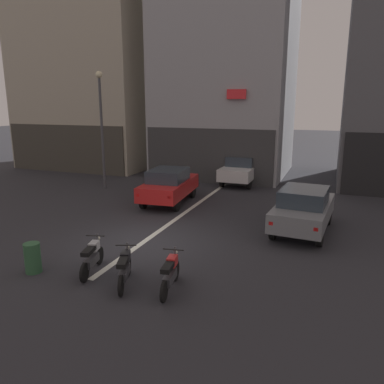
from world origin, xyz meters
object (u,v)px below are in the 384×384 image
car_red_crossing_near (169,185)px  motorcycle_silver_row_leftmost (92,257)px  motorcycle_black_row_left_mid (125,268)px  motorcycle_red_row_centre (170,273)px  car_grey_parked_kerbside (304,208)px  car_white_down_street (242,169)px  street_lamp (101,118)px  trash_bin (33,258)px

car_red_crossing_near → motorcycle_silver_row_leftmost: bearing=-81.8°
motorcycle_black_row_left_mid → motorcycle_red_row_centre: size_ratio=0.95×
motorcycle_silver_row_leftmost → car_red_crossing_near: bearing=98.2°
car_grey_parked_kerbside → car_white_down_street: bearing=118.5°
car_red_crossing_near → car_grey_parked_kerbside: size_ratio=1.00×
car_red_crossing_near → street_lamp: 5.78m
car_red_crossing_near → motorcycle_red_row_centre: size_ratio=2.55×
street_lamp → motorcycle_silver_row_leftmost: street_lamp is taller
car_grey_parked_kerbside → car_white_down_street: size_ratio=1.02×
car_red_crossing_near → motorcycle_black_row_left_mid: bearing=-73.7°
car_grey_parked_kerbside → motorcycle_silver_row_leftmost: size_ratio=2.59×
car_grey_parked_kerbside → motorcycle_red_row_centre: bearing=-115.1°
car_red_crossing_near → motorcycle_red_row_centre: (3.54, -7.78, -0.43)m
car_white_down_street → car_red_crossing_near: bearing=-110.8°
motorcycle_red_row_centre → trash_bin: size_ratio=1.95×
street_lamp → trash_bin: bearing=-66.8°
car_red_crossing_near → trash_bin: size_ratio=4.99×
car_red_crossing_near → motorcycle_silver_row_leftmost: car_red_crossing_near is taller
car_white_down_street → motorcycle_silver_row_leftmost: car_white_down_street is taller
car_grey_parked_kerbside → trash_bin: size_ratio=4.97×
car_red_crossing_near → car_grey_parked_kerbside: bearing=-17.6°
street_lamp → motorcycle_silver_row_leftmost: size_ratio=3.83×
motorcycle_black_row_left_mid → car_white_down_street: bearing=90.8°
car_red_crossing_near → trash_bin: car_red_crossing_near is taller
car_red_crossing_near → motorcycle_red_row_centre: car_red_crossing_near is taller
street_lamp → motorcycle_black_row_left_mid: (6.99, -9.58, -3.39)m
motorcycle_silver_row_leftmost → motorcycle_red_row_centre: (2.45, -0.16, 0.00)m
motorcycle_silver_row_leftmost → trash_bin: bearing=-159.1°
car_white_down_street → trash_bin: car_white_down_street is taller
car_white_down_street → street_lamp: (-6.81, -3.95, 2.96)m
car_grey_parked_kerbside → street_lamp: (-10.93, 3.64, 2.96)m
street_lamp → trash_bin: size_ratio=7.35×
motorcycle_black_row_left_mid → trash_bin: bearing=-174.2°
motorcycle_black_row_left_mid → trash_bin: size_ratio=1.86×
car_red_crossing_near → car_grey_parked_kerbside: same height
car_white_down_street → motorcycle_red_row_centre: 13.46m
street_lamp → motorcycle_silver_row_leftmost: bearing=-58.1°
car_red_crossing_near → street_lamp: street_lamp is taller
motorcycle_red_row_centre → trash_bin: (-3.99, -0.43, -0.03)m
motorcycle_black_row_left_mid → motorcycle_red_row_centre: bearing=6.9°
car_grey_parked_kerbside → street_lamp: size_ratio=0.68×
motorcycle_red_row_centre → motorcycle_silver_row_leftmost: bearing=176.2°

